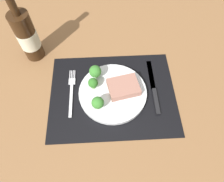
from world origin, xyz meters
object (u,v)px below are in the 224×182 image
at_px(plate, 113,93).
at_px(fork, 71,92).
at_px(wine_bottle, 27,36).
at_px(steak, 123,87).
at_px(knife, 154,90).

relative_size(plate, fork, 1.25).
bearing_deg(fork, wine_bottle, 126.61).
bearing_deg(plate, steak, 12.46).
bearing_deg(fork, knife, -4.43).
height_order(steak, knife, steak).
relative_size(plate, knife, 1.04).
bearing_deg(plate, wine_bottle, 146.33).
bearing_deg(plate, fork, 174.49).
bearing_deg(steak, plate, -167.54).
distance_m(steak, wine_bottle, 0.39).
distance_m(plate, knife, 0.15).
distance_m(steak, fork, 0.19).
bearing_deg(knife, fork, 178.09).
relative_size(steak, fork, 0.54).
xyz_separation_m(fork, knife, (0.30, -0.01, 0.00)).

